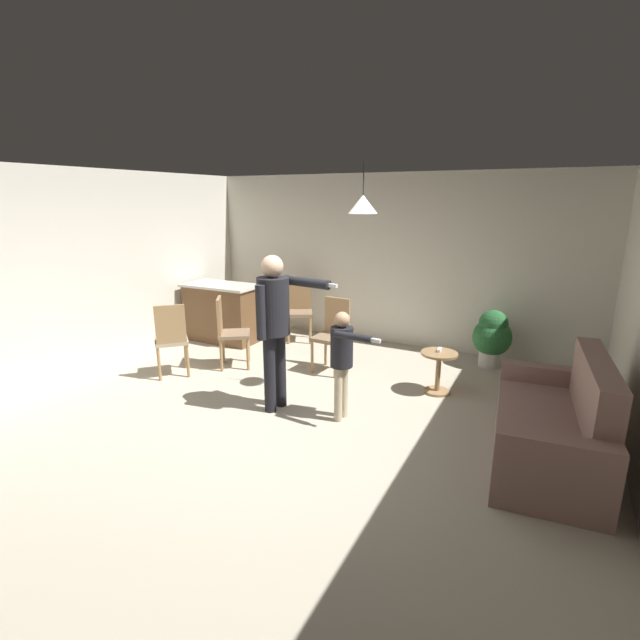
{
  "coord_description": "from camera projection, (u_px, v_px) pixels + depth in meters",
  "views": [
    {
      "loc": [
        2.42,
        -3.91,
        2.31
      ],
      "look_at": [
        0.13,
        0.52,
        1.0
      ],
      "focal_mm": 26.03,
      "sensor_mm": 36.0,
      "label": 1
    }
  ],
  "objects": [
    {
      "name": "potted_plant_corner",
      "position": [
        492.0,
        336.0,
        6.48
      ],
      "size": [
        0.53,
        0.53,
        0.82
      ],
      "color": "#B7B2AD",
      "rests_on": "ground"
    },
    {
      "name": "spare_remote_on_table",
      "position": [
        439.0,
        350.0,
        5.6
      ],
      "size": [
        0.04,
        0.13,
        0.04
      ],
      "primitive_type": "cube",
      "rotation": [
        0.0,
        0.0,
        0.05
      ],
      "color": "white",
      "rests_on": "side_table_by_couch"
    },
    {
      "name": "wall_left",
      "position": [
        78.0,
        274.0,
        6.11
      ],
      "size": [
        0.1,
        6.4,
        2.7
      ],
      "primitive_type": "cube",
      "color": "silver",
      "rests_on": "ground"
    },
    {
      "name": "dining_chair_by_counter",
      "position": [
        333.0,
        332.0,
        6.33
      ],
      "size": [
        0.45,
        0.45,
        1.0
      ],
      "rotation": [
        0.0,
        0.0,
        3.07
      ],
      "color": "#99754C",
      "rests_on": "ground"
    },
    {
      "name": "dining_chair_centre_back",
      "position": [
        299.0,
        308.0,
        7.71
      ],
      "size": [
        0.57,
        0.57,
        1.0
      ],
      "rotation": [
        0.0,
        0.0,
        3.64
      ],
      "color": "#99754C",
      "rests_on": "ground"
    },
    {
      "name": "side_table_by_couch",
      "position": [
        438.0,
        367.0,
        5.61
      ],
      "size": [
        0.44,
        0.44,
        0.52
      ],
      "color": "#99754C",
      "rests_on": "ground"
    },
    {
      "name": "person_child",
      "position": [
        343.0,
        354.0,
        4.83
      ],
      "size": [
        0.6,
        0.38,
        1.19
      ],
      "rotation": [
        0.0,
        0.0,
        -1.65
      ],
      "color": "tan",
      "rests_on": "ground"
    },
    {
      "name": "couch_floral",
      "position": [
        554.0,
        428.0,
        4.13
      ],
      "size": [
        1.0,
        1.87,
        1.0
      ],
      "rotation": [
        0.0,
        0.0,
        1.66
      ],
      "color": "#8C6B60",
      "rests_on": "ground"
    },
    {
      "name": "ground",
      "position": [
        287.0,
        418.0,
        5.03
      ],
      "size": [
        7.68,
        7.68,
        0.0
      ],
      "primitive_type": "plane",
      "color": "#B2A893"
    },
    {
      "name": "person_adult",
      "position": [
        275.0,
        316.0,
        5.0
      ],
      "size": [
        0.88,
        0.5,
        1.74
      ],
      "rotation": [
        0.0,
        0.0,
        -1.71
      ],
      "color": "black",
      "rests_on": "ground"
    },
    {
      "name": "ceiling_light_pendant",
      "position": [
        363.0,
        204.0,
        5.05
      ],
      "size": [
        0.32,
        0.32,
        0.55
      ],
      "color": "silver"
    },
    {
      "name": "wall_back",
      "position": [
        390.0,
        260.0,
        7.43
      ],
      "size": [
        6.4,
        0.1,
        2.7
      ],
      "primitive_type": "cube",
      "color": "silver",
      "rests_on": "ground"
    },
    {
      "name": "dining_chair_near_wall",
      "position": [
        229.0,
        329.0,
        6.44
      ],
      "size": [
        0.58,
        0.58,
        1.0
      ],
      "rotation": [
        0.0,
        0.0,
        5.32
      ],
      "color": "#99754C",
      "rests_on": "ground"
    },
    {
      "name": "dining_chair_spare",
      "position": [
        171.0,
        337.0,
        6.09
      ],
      "size": [
        0.59,
        0.59,
        1.0
      ],
      "rotation": [
        0.0,
        0.0,
        0.83
      ],
      "color": "#99754C",
      "rests_on": "ground"
    },
    {
      "name": "kitchen_counter",
      "position": [
        223.0,
        312.0,
        7.7
      ],
      "size": [
        1.26,
        0.66,
        0.95
      ],
      "color": "brown",
      "rests_on": "ground"
    }
  ]
}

